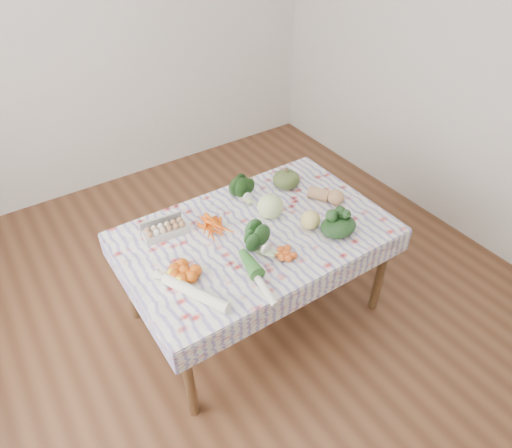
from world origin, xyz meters
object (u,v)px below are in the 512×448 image
Objects in this scene: kabocha_squash at (286,179)px; grapefruit at (310,220)px; egg_carton at (166,231)px; butternut_squash at (327,194)px; cabbage at (270,206)px; dining_table at (256,241)px.

kabocha_squash reaches higher than grapefruit.
egg_carton is 1.09m from butternut_squash.
cabbage is (-0.29, -0.22, 0.02)m from kabocha_squash.
egg_carton is at bearing 134.59° from butternut_squash.
grapefruit is at bearing 179.83° from butternut_squash.
kabocha_squash reaches higher than egg_carton.
cabbage is 0.70× the size of butternut_squash.
grapefruit reaches higher than butternut_squash.
cabbage reaches higher than egg_carton.
grapefruit reaches higher than dining_table.
dining_table is at bearing -147.07° from kabocha_squash.
kabocha_squash is (0.93, 0.01, 0.03)m from egg_carton.
butternut_squash is at bearing 0.25° from dining_table.
cabbage is 0.27m from grapefruit.
dining_table is 0.37m from grapefruit.
kabocha_squash is at bearing 71.98° from grapefruit.
egg_carton is 1.13× the size of butternut_squash.
butternut_squash is at bearing -9.19° from egg_carton.
butternut_squash is (0.57, 0.00, 0.14)m from dining_table.
kabocha_squash is at bearing 6.22° from egg_carton.
egg_carton is at bearing 150.24° from dining_table.
butternut_squash is at bearing -9.57° from cabbage.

